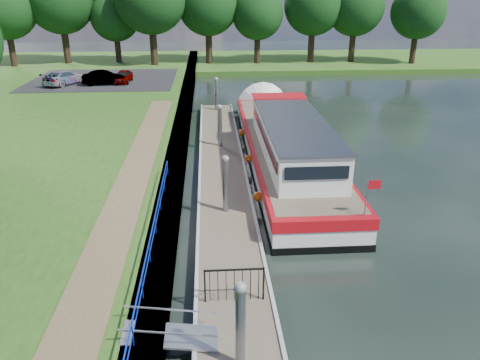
{
  "coord_description": "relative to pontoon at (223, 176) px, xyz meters",
  "views": [
    {
      "loc": [
        -0.64,
        -9.76,
        9.43
      ],
      "look_at": [
        0.68,
        9.52,
        1.4
      ],
      "focal_mm": 35.0,
      "sensor_mm": 36.0,
      "label": 1
    }
  ],
  "objects": [
    {
      "name": "footpath",
      "position": [
        -4.4,
        -5.0,
        0.62
      ],
      "size": [
        1.6,
        40.0,
        0.05
      ],
      "primitive_type": "cube",
      "color": "brown",
      "rests_on": "riverbank"
    },
    {
      "name": "gate_panel",
      "position": [
        -0.0,
        -10.8,
        0.97
      ],
      "size": [
        1.85,
        0.05,
        1.15
      ],
      "color": "black",
      "rests_on": "ground"
    },
    {
      "name": "bank_edge",
      "position": [
        -2.55,
        2.0,
        0.2
      ],
      "size": [
        1.1,
        90.0,
        0.78
      ],
      "primitive_type": "cube",
      "color": "#473D2D",
      "rests_on": "ground"
    },
    {
      "name": "barge",
      "position": [
        3.6,
        2.73,
        0.9
      ],
      "size": [
        4.36,
        21.15,
        4.78
      ],
      "color": "black",
      "rests_on": "ground"
    },
    {
      "name": "pontoon",
      "position": [
        0.0,
        0.0,
        0.0
      ],
      "size": [
        2.5,
        30.0,
        0.56
      ],
      "color": "brown",
      "rests_on": "ground"
    },
    {
      "name": "carpark",
      "position": [
        -11.0,
        25.0,
        0.62
      ],
      "size": [
        14.0,
        12.0,
        0.06
      ],
      "primitive_type": "cube",
      "color": "black",
      "rests_on": "riverbank"
    },
    {
      "name": "far_bank",
      "position": [
        12.0,
        39.0,
        0.12
      ],
      "size": [
        60.0,
        18.0,
        0.6
      ],
      "primitive_type": "cube",
      "color": "#274E16",
      "rests_on": "ground"
    },
    {
      "name": "car_b",
      "position": [
        -10.34,
        22.13,
        1.31
      ],
      "size": [
        4.1,
        1.78,
        1.31
      ],
      "primitive_type": "imported",
      "rotation": [
        0.0,
        0.0,
        1.67
      ],
      "color": "#999999",
      "rests_on": "carpark"
    },
    {
      "name": "car_c",
      "position": [
        -14.12,
        22.5,
        1.31
      ],
      "size": [
        3.57,
        4.91,
        1.32
      ],
      "primitive_type": "imported",
      "rotation": [
        0.0,
        0.0,
        2.71
      ],
      "color": "#999999",
      "rests_on": "carpark"
    },
    {
      "name": "horizon_trees",
      "position": [
        -1.61,
        35.68,
        7.76
      ],
      "size": [
        54.38,
        10.03,
        12.87
      ],
      "color": "#332316",
      "rests_on": "ground"
    },
    {
      "name": "blue_fence",
      "position": [
        -2.75,
        -10.0,
        1.13
      ],
      "size": [
        0.04,
        18.04,
        0.72
      ],
      "color": "#0C2DBF",
      "rests_on": "riverbank"
    },
    {
      "name": "mooring_piles",
      "position": [
        0.0,
        0.0,
        1.1
      ],
      "size": [
        0.3,
        27.3,
        3.55
      ],
      "color": "gray",
      "rests_on": "ground"
    },
    {
      "name": "gangway",
      "position": [
        -1.85,
        -12.5,
        0.44
      ],
      "size": [
        2.58,
        1.0,
        0.92
      ],
      "color": "#A5A8AD",
      "rests_on": "ground"
    },
    {
      "name": "car_a",
      "position": [
        -8.72,
        23.09,
        1.24
      ],
      "size": [
        1.53,
        3.5,
        1.17
      ],
      "primitive_type": "imported",
      "rotation": [
        0.0,
        0.0,
        -0.04
      ],
      "color": "#999999",
      "rests_on": "carpark"
    }
  ]
}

